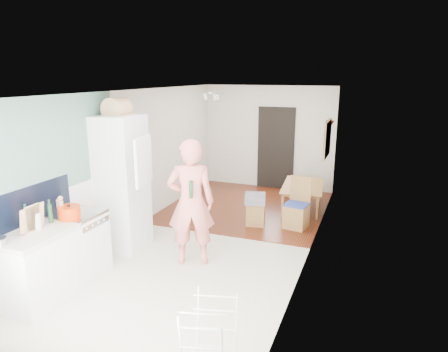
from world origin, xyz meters
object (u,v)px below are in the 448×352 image
Objects in this scene: dining_table at (304,199)px; dining_chair at (297,204)px; person at (191,191)px; drying_rack at (209,342)px; stool at (256,214)px.

dining_chair reaches higher than dining_table.
person is 2.37× the size of dining_chair.
dining_table is 1.32× the size of dining_chair.
drying_rack is at bearing -81.04° from dining_chair.
stool is at bearing 86.01° from drying_rack.
stool reaches higher than dining_table.
drying_rack is (0.04, -5.19, 0.19)m from dining_table.
person is 1.80× the size of dining_table.
dining_table is 1.53× the size of drying_rack.
dining_chair is at bearing 177.43° from dining_table.
person is at bearing -104.35° from stool.
person is 5.10× the size of stool.
dining_table is 1.17m from dining_chair.
stool is 0.54× the size of drying_rack.
dining_chair is (0.06, -1.14, 0.25)m from dining_table.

